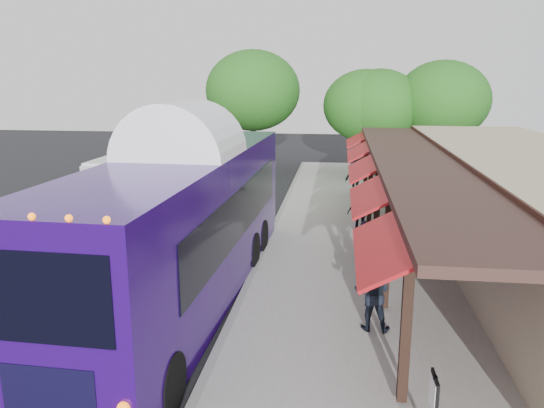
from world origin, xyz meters
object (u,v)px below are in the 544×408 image
at_px(ped_d, 356,176).
at_px(ped_a, 365,247).
at_px(coach_bus, 185,218).
at_px(city_bus, 165,174).
at_px(ped_c, 361,213).
at_px(ped_b, 373,293).
at_px(sign_board, 434,398).

bearing_deg(ped_d, ped_a, 113.12).
bearing_deg(ped_d, coach_bus, 93.52).
relative_size(city_bus, ped_c, 6.63).
bearing_deg(ped_b, city_bus, -45.63).
distance_m(ped_a, ped_b, 3.79).
height_order(coach_bus, ped_d, coach_bus).
bearing_deg(ped_c, ped_a, 88.41).
bearing_deg(city_bus, ped_d, 24.55).
distance_m(ped_c, sign_board, 11.71).
height_order(city_bus, sign_board, city_bus).
bearing_deg(ped_b, coach_bus, -10.80).
height_order(city_bus, ped_d, city_bus).
bearing_deg(ped_c, city_bus, -22.99).
xyz_separation_m(city_bus, ped_d, (8.64, 3.86, -0.57)).
relative_size(ped_c, ped_d, 0.92).
relative_size(ped_a, ped_d, 0.88).
bearing_deg(coach_bus, ped_b, -15.57).
xyz_separation_m(ped_a, sign_board, (0.76, -7.69, 0.01)).
height_order(ped_a, ped_b, ped_b).
xyz_separation_m(ped_a, ped_c, (0.01, 4.00, 0.04)).
height_order(city_bus, ped_b, city_bus).
relative_size(coach_bus, sign_board, 11.24).
distance_m(ped_a, ped_c, 4.00).
relative_size(ped_b, ped_c, 1.07).
distance_m(ped_b, ped_c, 7.79).
xyz_separation_m(city_bus, ped_b, (8.64, -11.20, -0.59)).
bearing_deg(city_bus, coach_bus, -68.11).
bearing_deg(coach_bus, sign_board, -42.29).
xyz_separation_m(coach_bus, city_bus, (-3.79, 9.67, -0.64)).
relative_size(ped_c, sign_board, 1.40).
distance_m(city_bus, sign_board, 17.79).
xyz_separation_m(ped_b, sign_board, (0.73, -3.90, -0.09)).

